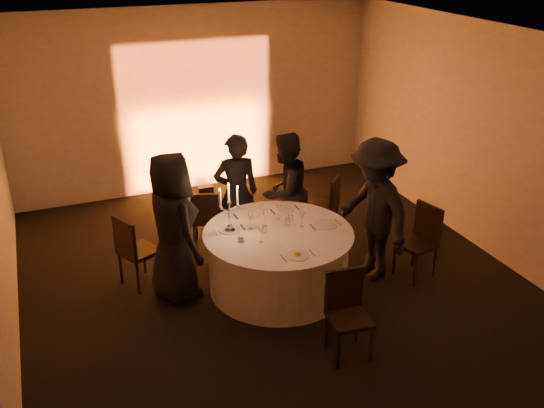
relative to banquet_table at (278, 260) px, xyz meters
name	(u,v)px	position (x,y,z in m)	size (l,w,h in m)	color
floor	(278,287)	(0.00, 0.00, -0.38)	(7.00, 7.00, 0.00)	black
ceiling	(279,40)	(0.00, 0.00, 2.62)	(7.00, 7.00, 0.00)	silver
wall_back	(196,100)	(0.00, 3.50, 1.12)	(7.00, 7.00, 0.00)	#B5B0A8
wall_front	(485,361)	(0.00, -3.50, 1.12)	(7.00, 7.00, 0.00)	#B5B0A8
wall_right	(491,143)	(3.00, 0.00, 1.12)	(7.00, 7.00, 0.00)	#B5B0A8
uplighter_fixture	(205,189)	(0.00, 3.20, -0.33)	(0.25, 0.12, 0.10)	black
banquet_table	(278,260)	(0.00, 0.00, 0.00)	(1.80, 1.80, 0.77)	black
chair_left	(133,248)	(-1.61, 0.70, 0.14)	(0.55, 0.55, 0.94)	black
chair_back_left	(206,216)	(-0.52, 1.32, 0.09)	(0.48, 0.48, 0.85)	black
chair_back_right	(328,202)	(1.25, 1.13, 0.09)	(0.53, 0.53, 0.85)	black
chair_right	(421,237)	(1.78, -0.37, 0.15)	(0.50, 0.50, 0.95)	black
chair_front	(347,309)	(0.18, -1.40, 0.14)	(0.45, 0.45, 0.93)	black
guest_left	(173,228)	(-1.19, 0.31, 0.52)	(0.89, 0.58, 1.82)	black
guest_back_left	(236,193)	(-0.13, 1.14, 0.45)	(0.61, 0.40, 1.66)	black
guest_back_right	(285,191)	(0.51, 0.99, 0.43)	(0.79, 0.62, 1.63)	black
guest_right	(374,210)	(1.21, -0.16, 0.53)	(1.18, 0.68, 1.82)	black
plate_left	(229,230)	(-0.53, 0.26, 0.39)	(0.36, 0.26, 0.01)	white
plate_back_left	(249,214)	(-0.17, 0.57, 0.39)	(0.35, 0.28, 0.01)	white
plate_back_right	(285,209)	(0.31, 0.54, 0.39)	(0.36, 0.25, 0.01)	white
plate_right	(325,225)	(0.60, -0.05, 0.39)	(0.36, 0.29, 0.01)	white
plate_front	(298,255)	(-0.02, -0.61, 0.40)	(0.36, 0.26, 0.08)	white
coffee_cup	(241,238)	(-0.49, -0.04, 0.42)	(0.11, 0.11, 0.07)	white
candelabra	(230,215)	(-0.53, 0.23, 0.60)	(0.26, 0.13, 0.63)	white
wine_glass_a	(261,231)	(-0.28, -0.16, 0.52)	(0.07, 0.07, 0.19)	white
wine_glass_b	(265,216)	(-0.08, 0.21, 0.52)	(0.07, 0.07, 0.19)	white
wine_glass_c	(279,209)	(0.14, 0.32, 0.52)	(0.07, 0.07, 0.19)	white
wine_glass_d	(302,216)	(0.32, 0.02, 0.52)	(0.07, 0.07, 0.19)	white
wine_glass_e	(251,219)	(-0.28, 0.20, 0.52)	(0.07, 0.07, 0.19)	white
tumbler_a	(288,222)	(0.18, 0.13, 0.43)	(0.07, 0.07, 0.09)	white
tumbler_b	(264,229)	(-0.16, 0.05, 0.43)	(0.07, 0.07, 0.09)	white
tumbler_c	(291,218)	(0.24, 0.20, 0.43)	(0.07, 0.07, 0.09)	white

